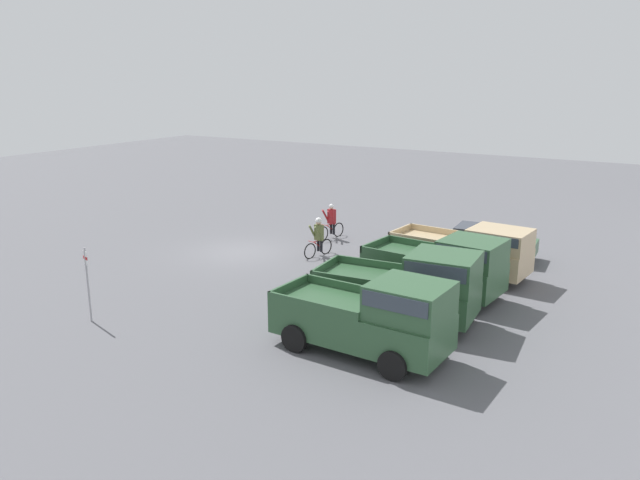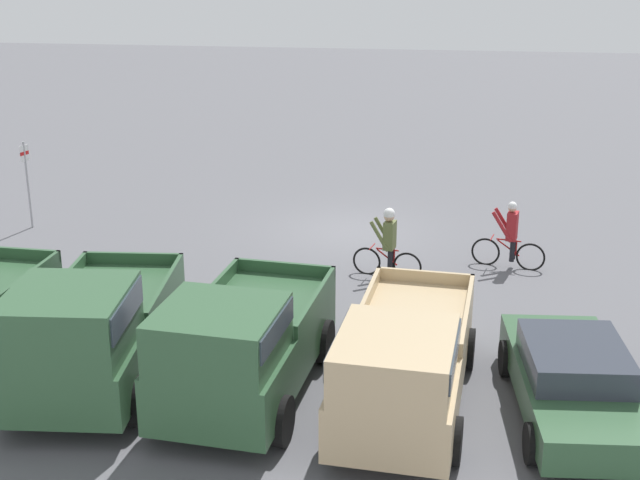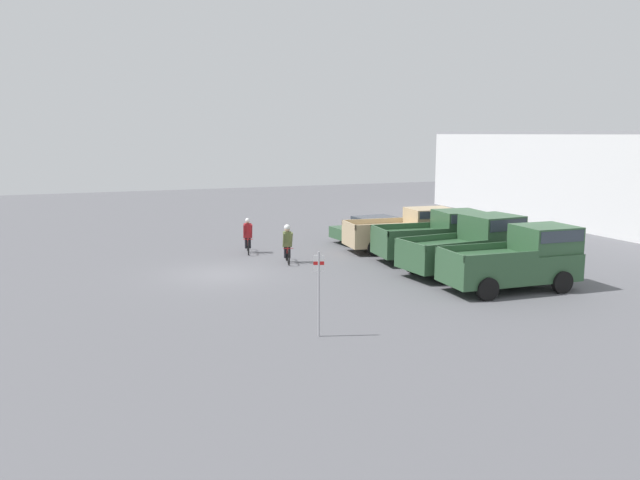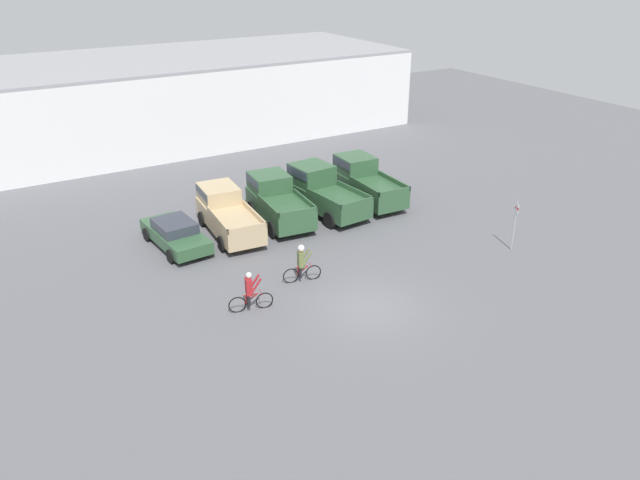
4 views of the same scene
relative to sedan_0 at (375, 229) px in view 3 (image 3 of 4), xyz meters
The scene contains 9 objects.
ground_plane 10.52m from the sedan_0, 63.11° to the right, with size 80.00×80.00×0.00m, color #56565B.
sedan_0 is the anchor object (origin of this frame).
pickup_truck_0 2.90m from the sedan_0, ahead, with size 2.50×5.50×2.06m.
pickup_truck_1 5.67m from the sedan_0, ahead, with size 2.67×5.04×2.26m.
pickup_truck_2 8.38m from the sedan_0, ahead, with size 2.63×5.24×2.37m.
pickup_truck_3 11.24m from the sedan_0, ahead, with size 2.41×5.13×2.33m.
cyclist_0 7.01m from the sedan_0, 60.04° to the right, with size 1.68×0.54×1.75m.
cyclist_1 7.14m from the sedan_0, 85.26° to the right, with size 1.78×0.55×1.71m.
fire_lane_sign 16.07m from the sedan_0, 32.03° to the right, with size 0.12×0.29×2.45m.
Camera 3 is at (24.70, -5.33, 5.69)m, focal length 35.00 mm.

